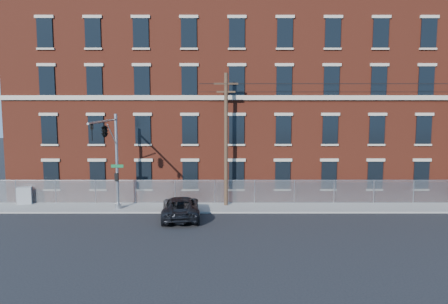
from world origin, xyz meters
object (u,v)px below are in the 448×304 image
traffic_signal_mast (108,140)px  utility_cabinet (24,195)px  utility_pole_near (226,137)px  pickup_truck (181,207)px

traffic_signal_mast → utility_cabinet: size_ratio=5.30×
utility_pole_near → utility_cabinet: utility_pole_near is taller
pickup_truck → utility_cabinet: 13.00m
pickup_truck → utility_cabinet: bearing=-21.7°
pickup_truck → traffic_signal_mast: bearing=-3.9°
traffic_signal_mast → utility_cabinet: traffic_signal_mast is taller
traffic_signal_mast → pickup_truck: (4.85, 0.10, -4.64)m
utility_pole_near → pickup_truck: size_ratio=1.85×
traffic_signal_mast → pickup_truck: traffic_signal_mast is taller
traffic_signal_mast → utility_pole_near: utility_pole_near is taller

